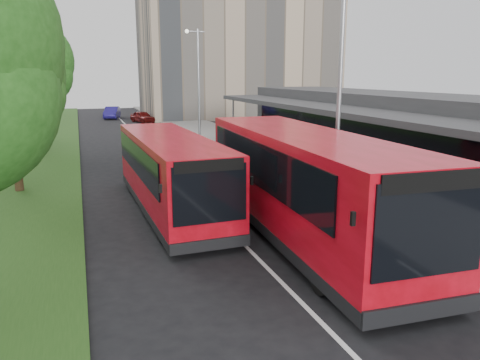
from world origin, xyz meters
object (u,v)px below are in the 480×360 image
object	(u,v)px
car_near	(143,117)
lamp_post_near	(338,81)
tree_mid	(8,81)
bus_second	(171,173)
litter_bin	(269,157)
bus_main	(304,185)
tree_far	(32,66)
bollard	(227,141)
car_far	(112,113)
lamp_post_far	(197,77)

from	to	relation	value
car_near	lamp_post_near	bearing A→B (deg)	-107.14
tree_mid	bus_second	bearing A→B (deg)	-40.52
bus_second	lamp_post_near	bearing A→B (deg)	-23.87
litter_bin	car_near	world-z (taller)	car_near
bus_main	bus_second	xyz separation A→B (m)	(-3.29, 4.18, -0.25)
car_near	tree_far	bearing A→B (deg)	-139.45
bollard	car_far	bearing A→B (deg)	102.21
lamp_post_far	bollard	world-z (taller)	lamp_post_far
tree_mid	bus_second	world-z (taller)	tree_mid
tree_far	lamp_post_far	distance (m)	11.19
tree_mid	bollard	xyz separation A→B (m)	(11.83, 7.95, -4.08)
tree_far	bus_second	world-z (taller)	tree_far
lamp_post_near	bollard	bearing A→B (deg)	87.33
tree_far	car_near	xyz separation A→B (m)	(8.95, 16.29, -4.85)
bus_main	bus_second	bearing A→B (deg)	130.49
tree_far	tree_mid	bearing A→B (deg)	-90.00
car_near	litter_bin	bearing A→B (deg)	-104.15
car_far	tree_far	bearing A→B (deg)	-93.69
tree_far	bus_main	xyz separation A→B (m)	(8.96, -21.02, -3.78)
bus_second	litter_bin	size ratio (longest dim) A/B	9.86
litter_bin	bus_main	bearing A→B (deg)	-106.87
lamp_post_near	bus_main	distance (m)	4.23
car_near	car_far	xyz separation A→B (m)	(-2.71, 5.53, 0.08)
lamp_post_far	bollard	bearing A→B (deg)	-82.04
tree_mid	car_near	size ratio (longest dim) A/B	2.08
tree_far	bus_main	distance (m)	23.16
bus_main	lamp_post_near	bearing A→B (deg)	44.43
lamp_post_far	tree_mid	bearing A→B (deg)	-130.68
car_near	bus_main	bearing A→B (deg)	-110.66
litter_bin	bollard	distance (m)	6.79
bollard	car_far	world-z (taller)	car_far
bus_second	bollard	size ratio (longest dim) A/B	10.96
bus_main	bus_second	distance (m)	5.33
lamp_post_near	bus_main	bearing A→B (deg)	-137.84
bus_second	car_near	xyz separation A→B (m)	(3.28, 33.13, -0.83)
lamp_post_far	car_far	distance (m)	21.82
lamp_post_far	litter_bin	bearing A→B (deg)	-85.55
bollard	car_near	world-z (taller)	car_near
tree_far	lamp_post_far	size ratio (longest dim) A/B	1.05
tree_far	litter_bin	distance (m)	16.90
lamp_post_far	bus_second	xyz separation A→B (m)	(-5.47, -17.79, -3.30)
lamp_post_near	car_near	distance (m)	35.65
tree_far	car_far	distance (m)	23.19
tree_mid	car_far	size ratio (longest dim) A/B	1.78
tree_mid	lamp_post_far	distance (m)	17.07
tree_mid	car_far	bearing A→B (deg)	79.56
lamp_post_near	tree_mid	bearing A→B (deg)	147.64
tree_mid	bollard	distance (m)	14.82
lamp_post_far	bus_main	distance (m)	22.29
litter_bin	lamp_post_far	bearing A→B (deg)	94.45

